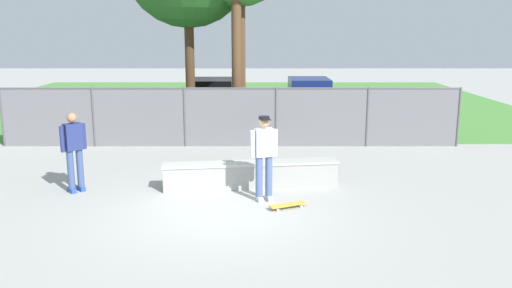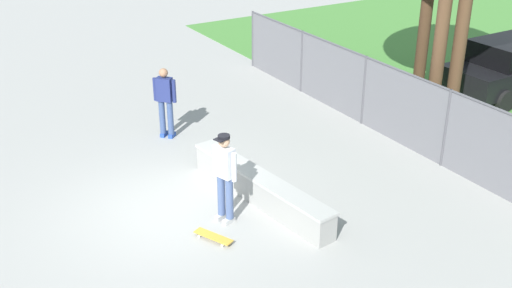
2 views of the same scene
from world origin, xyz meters
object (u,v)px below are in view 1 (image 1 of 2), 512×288
(skateboarder, at_px, (262,154))
(car_black, at_px, (211,99))
(concrete_ledge, at_px, (249,175))
(bystander, at_px, (72,149))
(skateboard, at_px, (286,205))
(car_blue, at_px, (307,98))

(skateboarder, height_order, car_black, skateboarder)
(skateboarder, bearing_deg, concrete_ledge, 106.70)
(concrete_ledge, distance_m, bystander, 4.03)
(bystander, bearing_deg, skateboard, -13.44)
(car_black, relative_size, car_blue, 1.00)
(concrete_ledge, bearing_deg, skateboarder, -73.30)
(skateboard, xyz_separation_m, bystander, (-4.73, 1.13, 0.94))
(skateboarder, xyz_separation_m, skateboard, (0.49, -0.53, -0.96))
(concrete_ledge, relative_size, skateboard, 5.07)
(skateboarder, height_order, skateboard, skateboarder)
(car_black, height_order, bystander, bystander)
(car_black, bearing_deg, car_blue, 4.00)
(car_black, xyz_separation_m, car_blue, (3.92, 0.27, 0.00))
(bystander, bearing_deg, car_blue, 58.56)
(concrete_ledge, bearing_deg, bystander, -174.92)
(concrete_ledge, distance_m, skateboard, 1.69)
(bystander, bearing_deg, skateboarder, -8.10)
(concrete_ledge, xyz_separation_m, skateboarder, (0.29, -0.96, 0.72))
(concrete_ledge, height_order, car_blue, car_blue)
(skateboarder, bearing_deg, car_blue, 79.53)
(skateboarder, xyz_separation_m, bystander, (-4.24, 0.60, -0.02))
(concrete_ledge, height_order, bystander, bystander)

